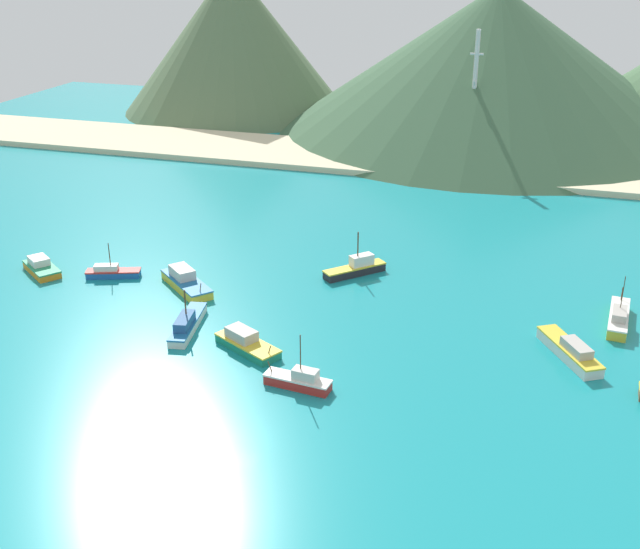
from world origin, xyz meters
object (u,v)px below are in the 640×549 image
object	(u,v)px
fishing_boat_7	(112,272)
buoy_1	(172,269)
fishing_boat_0	(186,281)
fishing_boat_5	(246,343)
fishing_boat_11	(299,380)
fishing_boat_1	(619,318)
fishing_boat_6	(356,268)
radio_tower	(474,96)
fishing_boat_8	(41,267)
fishing_boat_3	(570,351)
fishing_boat_2	(187,324)

from	to	relation	value
fishing_boat_7	buoy_1	world-z (taller)	fishing_boat_7
fishing_boat_0	fishing_boat_7	world-z (taller)	fishing_boat_7
fishing_boat_5	fishing_boat_11	distance (m)	10.66
fishing_boat_1	fishing_boat_6	size ratio (longest dim) A/B	1.25
fishing_boat_0	fishing_boat_11	size ratio (longest dim) A/B	1.34
fishing_boat_1	fishing_boat_11	bearing A→B (deg)	-142.33
fishing_boat_7	fishing_boat_6	bearing A→B (deg)	18.56
fishing_boat_6	radio_tower	size ratio (longest dim) A/B	0.31
fishing_boat_8	fishing_boat_11	distance (m)	49.34
fishing_boat_8	buoy_1	distance (m)	18.78
fishing_boat_1	fishing_boat_8	bearing A→B (deg)	-174.95
fishing_boat_7	fishing_boat_1	bearing A→B (deg)	4.51
fishing_boat_1	fishing_boat_7	size ratio (longest dim) A/B	1.34
radio_tower	fishing_boat_6	bearing A→B (deg)	-96.50
fishing_boat_3	fishing_boat_1	bearing A→B (deg)	61.89
fishing_boat_0	fishing_boat_2	distance (m)	12.76
fishing_boat_5	fishing_boat_6	bearing A→B (deg)	75.06
fishing_boat_1	fishing_boat_6	world-z (taller)	fishing_boat_1
buoy_1	fishing_boat_3	bearing A→B (deg)	-10.10
fishing_boat_11	fishing_boat_7	bearing A→B (deg)	149.66
fishing_boat_1	fishing_boat_11	distance (m)	42.34
fishing_boat_0	fishing_boat_1	bearing A→B (deg)	5.84
fishing_boat_5	fishing_boat_1	bearing A→B (deg)	24.99
fishing_boat_5	radio_tower	size ratio (longest dim) A/B	0.34
fishing_boat_1	radio_tower	xyz separation A→B (m)	(-27.77, 72.77, 12.99)
fishing_boat_2	fishing_boat_8	world-z (taller)	fishing_boat_2
fishing_boat_11	fishing_boat_8	bearing A→B (deg)	157.49
fishing_boat_3	fishing_boat_5	bearing A→B (deg)	-166.06
fishing_boat_1	fishing_boat_3	size ratio (longest dim) A/B	0.99
fishing_boat_5	fishing_boat_0	bearing A→B (deg)	136.44
fishing_boat_0	fishing_boat_5	world-z (taller)	fishing_boat_0
fishing_boat_6	fishing_boat_1	bearing A→B (deg)	-9.17
fishing_boat_3	fishing_boat_7	xyz separation A→B (m)	(-62.84, 5.19, -0.20)
fishing_boat_0	fishing_boat_7	bearing A→B (deg)	178.05
fishing_boat_8	radio_tower	xyz separation A→B (m)	(51.33, 79.75, 13.11)
fishing_boat_5	radio_tower	distance (m)	94.45
fishing_boat_6	fishing_boat_7	distance (m)	34.91
fishing_boat_11	fishing_boat_1	bearing A→B (deg)	37.67
fishing_boat_8	radio_tower	size ratio (longest dim) A/B	0.29
fishing_boat_0	fishing_boat_5	distance (m)	20.10
fishing_boat_3	buoy_1	size ratio (longest dim) A/B	15.04
fishing_boat_7	radio_tower	size ratio (longest dim) A/B	0.29
fishing_boat_3	fishing_boat_6	xyz separation A→B (m)	(-29.75, 16.30, 0.07)
fishing_boat_3	fishing_boat_5	distance (m)	37.62
fishing_boat_3	fishing_boat_11	size ratio (longest dim) A/B	1.40
fishing_boat_5	fishing_boat_6	distance (m)	26.25
fishing_boat_0	buoy_1	bearing A→B (deg)	132.32
fishing_boat_0	radio_tower	world-z (taller)	radio_tower
fishing_boat_1	fishing_boat_2	size ratio (longest dim) A/B	0.96
fishing_boat_6	fishing_boat_7	world-z (taller)	fishing_boat_6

